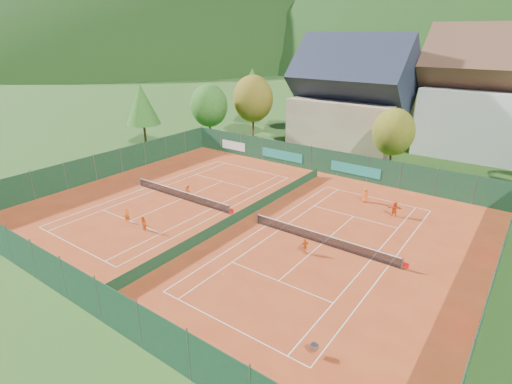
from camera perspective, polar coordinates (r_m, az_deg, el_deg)
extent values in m
plane|color=#254B17|center=(36.67, -1.84, -3.87)|extent=(600.00, 600.00, 0.00)
cube|color=#A13817|center=(36.66, -1.84, -3.84)|extent=(40.00, 32.00, 0.01)
cube|color=white|center=(49.94, -0.78, 3.29)|extent=(10.97, 0.06, 0.00)
cube|color=white|center=(35.43, -24.58, -6.93)|extent=(10.97, 0.06, 0.00)
cube|color=white|center=(45.54, -15.40, 0.62)|extent=(0.06, 23.77, 0.00)
cube|color=white|center=(38.11, -4.84, -2.86)|extent=(0.06, 23.77, 0.00)
cube|color=white|center=(44.54, -14.28, 0.25)|extent=(0.06, 23.77, 0.00)
cube|color=white|center=(38.95, -6.37, -2.36)|extent=(0.06, 23.77, 0.00)
cube|color=white|center=(45.91, -4.87, 1.52)|extent=(8.23, 0.06, 0.00)
cube|color=white|center=(37.96, -17.53, -3.97)|extent=(8.23, 0.06, 0.00)
cube|color=white|center=(41.63, -10.59, -0.97)|extent=(0.06, 12.80, 0.00)
cube|color=white|center=(42.93, 16.62, -0.82)|extent=(10.97, 0.06, 0.00)
cube|color=white|center=(24.58, -4.11, -18.41)|extent=(10.97, 0.06, 0.00)
cube|color=white|center=(35.33, 1.40, -4.86)|extent=(0.06, 23.77, 0.00)
cube|color=white|center=(31.26, 18.45, -9.92)|extent=(0.06, 23.77, 0.00)
cube|color=white|center=(34.65, 3.28, -5.45)|extent=(0.06, 23.77, 0.00)
cube|color=white|center=(31.59, 16.08, -9.27)|extent=(0.06, 23.77, 0.00)
cube|color=white|center=(38.17, 13.75, -3.40)|extent=(8.23, 0.06, 0.00)
cube|color=white|center=(28.10, 3.23, -12.57)|extent=(8.23, 0.06, 0.00)
cube|color=white|center=(32.90, 9.35, -7.32)|extent=(0.06, 12.80, 0.00)
cylinder|color=#59595B|center=(46.06, -16.18, 1.43)|extent=(0.10, 0.10, 1.02)
cylinder|color=#59595B|center=(37.36, -3.79, -2.51)|extent=(0.10, 0.10, 1.02)
cube|color=black|center=(41.46, -10.63, -0.40)|extent=(12.80, 0.02, 0.86)
cube|color=white|center=(41.31, -10.67, 0.15)|extent=(12.80, 0.04, 0.06)
cube|color=red|center=(37.24, -3.49, -2.69)|extent=(0.40, 0.04, 0.40)
cylinder|color=#59595B|center=(35.58, 0.20, -3.76)|extent=(0.10, 0.10, 1.02)
cylinder|color=#59595B|center=(30.82, 20.18, -9.57)|extent=(0.10, 0.10, 1.02)
cube|color=black|center=(32.69, 9.40, -6.63)|extent=(12.80, 0.02, 0.86)
cube|color=white|center=(32.49, 9.45, -5.96)|extent=(12.80, 0.04, 0.06)
cube|color=red|center=(30.80, 20.62, -9.78)|extent=(0.40, 0.04, 0.40)
cube|color=#14391F|center=(36.45, -1.85, -3.14)|extent=(0.03, 28.80, 1.00)
cube|color=#153A23|center=(48.88, 9.71, 4.39)|extent=(40.00, 0.04, 3.00)
cube|color=teal|center=(51.70, 3.70, 5.28)|extent=(6.00, 0.03, 1.20)
cube|color=teal|center=(47.39, 13.97, 3.12)|extent=(6.00, 0.03, 1.20)
cube|color=silver|center=(56.20, -3.24, 6.64)|extent=(4.00, 0.03, 1.20)
cube|color=#143721|center=(26.85, -23.78, -12.64)|extent=(40.00, 0.04, 3.00)
cube|color=#15391F|center=(50.12, -20.32, 3.77)|extent=(0.04, 32.00, 3.00)
cube|color=#153A22|center=(29.76, 30.89, -10.50)|extent=(0.04, 32.00, 3.00)
cube|color=#B21414|center=(26.49, 29.58, -15.08)|extent=(0.03, 3.00, 1.20)
cube|color=#B21414|center=(35.25, 31.85, -6.33)|extent=(0.03, 3.00, 1.20)
cube|color=tan|center=(61.97, 13.25, 9.72)|extent=(15.00, 12.00, 7.00)
cube|color=#1E2333|center=(61.01, 13.79, 15.69)|extent=(16.20, 12.00, 12.00)
cube|color=silver|center=(63.24, 31.72, 8.23)|extent=(20.00, 11.00, 9.00)
cylinder|color=#412E17|center=(64.21, -6.56, 8.64)|extent=(0.36, 0.36, 2.80)
ellipsoid|color=#27601B|center=(63.43, -6.71, 12.16)|extent=(5.72, 5.72, 6.58)
cylinder|color=#4C331B|center=(66.21, -0.43, 9.34)|extent=(0.36, 0.36, 3.15)
ellipsoid|color=olive|center=(65.39, -0.44, 13.19)|extent=(6.44, 6.44, 7.40)
cylinder|color=#422E17|center=(75.97, -0.50, 11.09)|extent=(0.36, 0.36, 3.50)
cone|color=#2C601B|center=(75.21, -0.51, 14.84)|extent=(5.60, 5.60, 6.50)
cylinder|color=#4D2D1B|center=(52.24, 18.58, 4.38)|extent=(0.36, 0.36, 2.45)
ellipsoid|color=olive|center=(51.37, 19.04, 8.10)|extent=(5.01, 5.01, 5.76)
cylinder|color=#402B17|center=(63.16, -15.58, 7.93)|extent=(0.36, 0.36, 3.15)
cone|color=#275D1A|center=(62.30, -16.00, 11.94)|extent=(5.04, 5.04, 5.85)
ellipsoid|color=black|center=(308.28, -16.41, 11.31)|extent=(340.00, 340.00, 204.00)
cylinder|color=slate|center=(22.69, 7.74, -21.40)|extent=(0.02, 0.02, 0.80)
cylinder|color=slate|center=(22.59, 8.46, -21.67)|extent=(0.02, 0.02, 0.80)
cylinder|color=slate|center=(22.89, 8.13, -20.96)|extent=(0.02, 0.02, 0.80)
cylinder|color=slate|center=(22.79, 8.84, -21.23)|extent=(0.02, 0.02, 0.80)
cube|color=slate|center=(22.64, 8.32, -21.04)|extent=(0.34, 0.34, 0.30)
ellipsoid|color=#CCD833|center=(22.62, 8.32, -20.98)|extent=(0.28, 0.28, 0.16)
sphere|color=#CCD833|center=(36.11, -17.05, -5.24)|extent=(0.07, 0.07, 0.07)
sphere|color=#CCD833|center=(28.81, -4.75, -11.60)|extent=(0.07, 0.07, 0.07)
imported|color=orange|center=(37.51, -17.93, -3.20)|extent=(0.60, 0.56, 1.37)
imported|color=#FE6116|center=(35.53, -15.82, -4.38)|extent=(0.77, 0.67, 1.36)
imported|color=#DE5213|center=(41.67, -9.74, 0.15)|extent=(1.02, 0.73, 1.43)
imported|color=orange|center=(31.13, 6.97, -7.66)|extent=(0.65, 0.80, 1.27)
imported|color=orange|center=(41.40, 15.33, -0.45)|extent=(0.82, 0.64, 1.47)
imported|color=#EB4E14|center=(38.99, 19.18, -2.29)|extent=(1.46, 0.88, 1.50)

